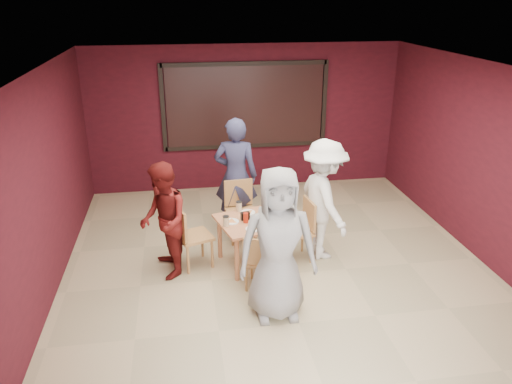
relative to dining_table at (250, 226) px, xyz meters
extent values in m
plane|color=tan|center=(0.36, -0.37, -0.61)|extent=(7.00, 7.00, 0.00)
cube|color=black|center=(0.36, 3.08, 1.04)|extent=(3.00, 0.02, 1.50)
cube|color=#B9764B|center=(0.00, 0.00, 0.06)|extent=(1.06, 1.06, 0.04)
cylinder|color=#B9764B|center=(-0.42, 0.25, -0.28)|extent=(0.06, 0.06, 0.65)
cylinder|color=#B9764B|center=(0.25, 0.42, -0.28)|extent=(0.06, 0.06, 0.65)
cylinder|color=#B9764B|center=(-0.25, -0.42, -0.28)|extent=(0.06, 0.06, 0.65)
cylinder|color=#B9764B|center=(0.42, -0.25, -0.28)|extent=(0.06, 0.06, 0.65)
cylinder|color=white|center=(0.00, -0.27, 0.08)|extent=(0.22, 0.22, 0.01)
cone|color=#ECBF53|center=(0.00, -0.27, 0.10)|extent=(0.20, 0.20, 0.02)
cylinder|color=beige|center=(0.12, -0.36, 0.15)|extent=(0.09, 0.09, 0.14)
cylinder|color=black|center=(0.12, -0.36, 0.22)|extent=(0.09, 0.09, 0.01)
cylinder|color=white|center=(0.00, 0.27, 0.08)|extent=(0.22, 0.22, 0.01)
cone|color=#ECBF53|center=(0.00, 0.27, 0.10)|extent=(0.20, 0.20, 0.02)
cylinder|color=beige|center=(-0.12, 0.36, 0.15)|extent=(0.09, 0.09, 0.14)
cylinder|color=black|center=(-0.12, 0.36, 0.22)|extent=(0.09, 0.09, 0.01)
cylinder|color=white|center=(-0.27, 0.00, 0.08)|extent=(0.22, 0.22, 0.01)
cone|color=#ECBF53|center=(-0.27, 0.00, 0.10)|extent=(0.20, 0.20, 0.02)
cylinder|color=beige|center=(-0.36, -0.12, 0.15)|extent=(0.09, 0.09, 0.14)
cylinder|color=black|center=(-0.36, -0.12, 0.22)|extent=(0.09, 0.09, 0.01)
cylinder|color=white|center=(0.28, 0.00, 0.08)|extent=(0.22, 0.22, 0.01)
cone|color=#ECBF53|center=(0.28, 0.00, 0.10)|extent=(0.20, 0.20, 0.02)
cylinder|color=beige|center=(0.36, 0.12, 0.15)|extent=(0.09, 0.09, 0.14)
cylinder|color=black|center=(0.36, 0.12, 0.22)|extent=(0.09, 0.09, 0.01)
cylinder|color=silver|center=(0.07, -0.03, 0.13)|extent=(0.06, 0.06, 0.10)
cylinder|color=silver|center=(0.02, -0.07, 0.12)|extent=(0.05, 0.05, 0.08)
cylinder|color=#A21F0B|center=(-0.07, -0.05, 0.15)|extent=(0.07, 0.07, 0.15)
cube|color=black|center=(-0.07, 0.05, 0.13)|extent=(0.13, 0.08, 0.11)
cube|color=#B67546|center=(0.04, -0.62, -0.22)|extent=(0.50, 0.50, 0.04)
cylinder|color=#B67546|center=(0.24, -0.54, -0.42)|extent=(0.03, 0.03, 0.37)
cylinder|color=#B67546|center=(-0.05, -0.42, -0.42)|extent=(0.03, 0.03, 0.37)
cylinder|color=#B67546|center=(0.13, -0.82, -0.42)|extent=(0.03, 0.03, 0.37)
cylinder|color=#B67546|center=(-0.16, -0.71, -0.42)|extent=(0.03, 0.03, 0.37)
cube|color=#B67546|center=(-0.02, -0.78, 0.00)|extent=(0.37, 0.17, 0.36)
cube|color=#B67546|center=(-0.03, 0.79, -0.15)|extent=(0.49, 0.49, 0.04)
cylinder|color=#B67546|center=(-0.19, 0.59, -0.39)|extent=(0.04, 0.04, 0.44)
cylinder|color=#B67546|center=(0.17, 0.62, -0.39)|extent=(0.04, 0.04, 0.44)
cylinder|color=#B67546|center=(-0.23, 0.95, -0.39)|extent=(0.04, 0.04, 0.44)
cylinder|color=#B67546|center=(0.14, 0.98, -0.39)|extent=(0.04, 0.04, 0.44)
cube|color=#B67546|center=(-0.05, 0.99, 0.11)|extent=(0.45, 0.08, 0.43)
cube|color=#B67546|center=(-0.79, 0.08, -0.15)|extent=(0.58, 0.58, 0.04)
cylinder|color=#B67546|center=(-0.56, -0.03, -0.39)|extent=(0.04, 0.04, 0.44)
cylinder|color=#B67546|center=(-0.68, 0.31, -0.39)|extent=(0.04, 0.04, 0.44)
cylinder|color=#B67546|center=(-0.90, -0.15, -0.39)|extent=(0.04, 0.04, 0.44)
cylinder|color=#B67546|center=(-1.02, 0.19, -0.39)|extent=(0.04, 0.04, 0.44)
cube|color=#B67546|center=(-0.98, 0.01, 0.11)|extent=(0.19, 0.44, 0.43)
cube|color=#B67546|center=(0.67, 0.04, -0.16)|extent=(0.49, 0.49, 0.04)
cylinder|color=#B67546|center=(0.48, 0.20, -0.39)|extent=(0.04, 0.04, 0.43)
cylinder|color=#B67546|center=(0.52, -0.16, -0.39)|extent=(0.04, 0.04, 0.43)
cylinder|color=#B67546|center=(0.83, 0.24, -0.39)|extent=(0.04, 0.04, 0.43)
cylinder|color=#B67546|center=(0.87, -0.12, -0.39)|extent=(0.04, 0.04, 0.43)
cube|color=#B67546|center=(0.87, 0.06, 0.09)|extent=(0.09, 0.44, 0.42)
imported|color=gray|center=(0.14, -1.25, 0.34)|extent=(0.94, 0.62, 1.90)
imported|color=#2C2E4F|center=(-0.06, 1.15, 0.34)|extent=(0.78, 0.60, 1.90)
imported|color=#601312|center=(-1.20, -0.08, 0.20)|extent=(0.73, 0.87, 1.62)
imported|color=white|center=(1.09, 0.10, 0.28)|extent=(0.86, 1.26, 1.78)
camera|label=1|loc=(-0.91, -6.29, 3.08)|focal=35.00mm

